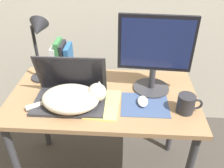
% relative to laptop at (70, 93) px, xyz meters
% --- Properties ---
extents(desk, '(1.11, 0.61, 0.72)m').
position_rel_laptop_xyz_m(desk, '(0.18, 0.07, -0.14)').
color(desk, '#93704C').
rests_on(desk, ground_plane).
extents(laptop, '(0.40, 0.26, 0.26)m').
position_rel_laptop_xyz_m(laptop, '(0.00, 0.00, 0.00)').
color(laptop, '#2D2D33').
rests_on(laptop, desk).
extents(cat, '(0.44, 0.26, 0.14)m').
position_rel_laptop_xyz_m(cat, '(0.03, -0.05, 0.01)').
color(cat, beige).
rests_on(cat, desk).
extents(external_monitor, '(0.42, 0.22, 0.46)m').
position_rel_laptop_xyz_m(external_monitor, '(0.47, 0.15, 0.20)').
color(external_monitor, '#333338').
rests_on(external_monitor, desk).
extents(mousepad, '(0.26, 0.22, 0.00)m').
position_rel_laptop_xyz_m(mousepad, '(0.42, -0.01, -0.05)').
color(mousepad, '#384C75').
rests_on(mousepad, desk).
extents(computer_mouse, '(0.06, 0.10, 0.03)m').
position_rel_laptop_xyz_m(computer_mouse, '(0.41, -0.00, -0.03)').
color(computer_mouse, silver).
rests_on(computer_mouse, mousepad).
extents(book_row, '(0.13, 0.14, 0.26)m').
position_rel_laptop_xyz_m(book_row, '(-0.10, 0.26, 0.07)').
color(book_row, white).
rests_on(book_row, desk).
extents(desk_lamp, '(0.17, 0.17, 0.43)m').
position_rel_laptop_xyz_m(desk_lamp, '(-0.21, 0.20, 0.23)').
color(desk_lamp, '#28282D').
rests_on(desk_lamp, desk).
extents(notepad, '(0.20, 0.28, 0.01)m').
position_rel_laptop_xyz_m(notepad, '(0.19, -0.03, -0.05)').
color(notepad, '#E5DB6B').
rests_on(notepad, desk).
extents(mug, '(0.13, 0.09, 0.10)m').
position_rel_laptop_xyz_m(mug, '(0.64, -0.06, 0.00)').
color(mug, '#28282D').
rests_on(mug, desk).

